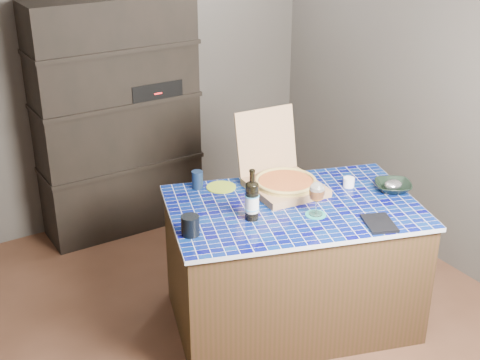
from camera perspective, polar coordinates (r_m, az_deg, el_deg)
room at (r=3.69m, az=-1.83°, el=3.65°), size 3.50×3.50×3.50m
shelving_unit at (r=5.11m, az=-10.38°, el=5.23°), size 1.20×0.41×1.80m
kitchen_island at (r=4.13m, az=4.45°, el=-7.12°), size 1.67×1.33×0.80m
pizza_box at (r=4.10m, az=3.72°, el=0.02°), size 0.45×0.53×0.45m
mead_bottle at (r=3.72m, az=1.03°, el=-1.71°), size 0.08×0.08×0.30m
teal_trivet at (r=3.84m, az=6.47°, el=-2.96°), size 0.12×0.12×0.01m
wine_glass at (r=3.77m, az=6.57°, el=-1.07°), size 0.09×0.09×0.20m
tumbler at (r=3.60m, az=-4.27°, el=-3.89°), size 0.10×0.10×0.11m
dvd_case at (r=3.79m, az=11.80°, el=-3.64°), size 0.22×0.26×0.02m
bowl at (r=4.20m, az=12.93°, el=-0.55°), size 0.30×0.30×0.05m
foil_contents at (r=4.19m, az=12.94°, el=-0.39°), size 0.12×0.10×0.05m
white_jar at (r=4.20m, az=9.27°, el=-0.19°), size 0.07×0.07×0.06m
navy_cup at (r=4.12m, az=-3.66°, el=0.03°), size 0.07×0.07×0.11m
green_trivet at (r=4.14m, az=-1.61°, el=-0.61°), size 0.18×0.18×0.01m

